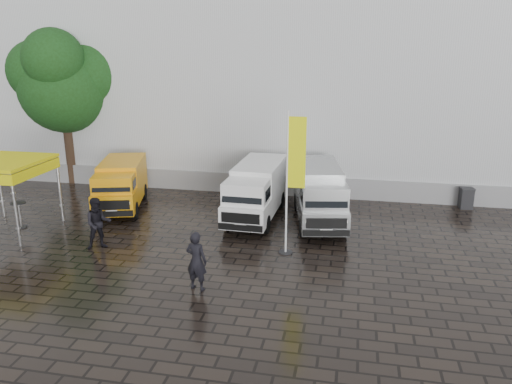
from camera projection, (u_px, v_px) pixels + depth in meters
ground at (262, 261)px, 17.32m from camera, size 120.00×120.00×0.00m
exhibition_hall at (344, 65)px, 30.27m from camera, size 44.00×16.00×12.00m
hall_plinth at (333, 188)px, 24.27m from camera, size 44.00×0.15×1.00m
van_yellow at (121, 186)px, 22.57m from camera, size 2.95×4.89×2.11m
van_white at (256, 192)px, 21.29m from camera, size 1.91×5.35×2.30m
van_silver at (319, 195)px, 20.82m from camera, size 2.73×5.58×2.31m
canopy_tent at (2, 165)px, 19.37m from camera, size 3.03×3.03×2.92m
flagpole at (292, 176)px, 17.15m from camera, size 0.88×0.50×5.13m
tree at (63, 82)px, 25.87m from camera, size 4.64×4.64×8.33m
cocktail_table at (20, 215)px, 20.32m from camera, size 0.60×0.60×1.08m
wheelie_bin at (466, 198)px, 22.75m from camera, size 0.64×0.64×0.97m
person_front at (196, 261)px, 15.07m from camera, size 0.76×0.58×1.88m
person_tent at (98, 223)px, 18.15m from camera, size 1.19×1.13×1.93m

